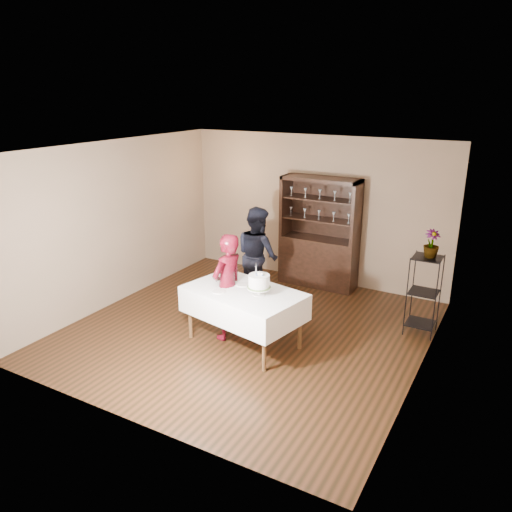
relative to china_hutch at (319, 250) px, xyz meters
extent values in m
plane|color=black|center=(-0.20, -2.25, -0.66)|extent=(5.00, 5.00, 0.00)
plane|color=silver|center=(-0.20, -2.25, 2.04)|extent=(5.00, 5.00, 0.00)
cube|color=brown|center=(-0.20, 0.25, 0.69)|extent=(5.00, 0.02, 2.70)
cube|color=brown|center=(-2.70, -2.25, 0.69)|extent=(0.02, 5.00, 2.70)
cube|color=brown|center=(2.30, -2.25, 0.69)|extent=(0.02, 5.00, 2.70)
cube|color=black|center=(0.00, -0.01, -0.21)|extent=(1.40, 0.48, 0.90)
cube|color=black|center=(0.00, 0.21, 0.79)|extent=(1.40, 0.03, 1.10)
cube|color=black|center=(0.00, -0.01, 1.31)|extent=(1.40, 0.48, 0.06)
cube|color=black|center=(0.00, -0.01, 0.59)|extent=(1.28, 0.42, 0.02)
cube|color=black|center=(0.00, -0.01, 0.96)|extent=(1.28, 0.42, 0.02)
cylinder|color=black|center=(1.88, -1.25, -0.06)|extent=(0.02, 0.02, 1.20)
cylinder|color=black|center=(2.28, -1.25, -0.06)|extent=(0.02, 0.02, 1.20)
cylinder|color=black|center=(1.88, -0.85, -0.06)|extent=(0.02, 0.02, 1.20)
cylinder|color=black|center=(2.28, -0.85, -0.06)|extent=(0.02, 0.02, 1.20)
cube|color=black|center=(2.08, -1.05, -0.51)|extent=(0.40, 0.40, 0.02)
cube|color=black|center=(2.08, -1.05, -0.01)|extent=(0.40, 0.40, 0.01)
cube|color=black|center=(2.08, -1.05, 0.52)|extent=(0.40, 0.40, 0.02)
cube|color=white|center=(-0.05, -2.62, -0.04)|extent=(1.78, 1.30, 0.37)
cylinder|color=#4F341D|center=(-0.81, -2.86, -0.28)|extent=(0.06, 0.06, 0.77)
cylinder|color=#4F341D|center=(0.56, -3.14, -0.28)|extent=(0.06, 0.06, 0.77)
cylinder|color=#4F341D|center=(-0.65, -2.10, -0.28)|extent=(0.06, 0.06, 0.77)
cylinder|color=#4F341D|center=(0.71, -2.38, -0.28)|extent=(0.06, 0.06, 0.77)
imported|color=#3B050D|center=(-0.35, -2.56, 0.12)|extent=(0.46, 0.62, 1.57)
imported|color=black|center=(-0.61, -1.20, 0.16)|extent=(1.00, 0.93, 1.65)
cylinder|color=silver|center=(0.21, -2.64, 0.15)|extent=(0.18, 0.18, 0.01)
cylinder|color=silver|center=(0.21, -2.64, 0.19)|extent=(0.05, 0.05, 0.09)
cylinder|color=silver|center=(0.21, -2.64, 0.24)|extent=(0.32, 0.32, 0.01)
cylinder|color=#4F6F35|center=(0.21, -2.64, 0.26)|extent=(0.32, 0.32, 0.02)
cylinder|color=silver|center=(0.21, -2.64, 0.34)|extent=(0.36, 0.36, 0.18)
sphere|color=#586FBD|center=(0.23, -2.64, 0.44)|extent=(0.02, 0.02, 0.02)
cube|color=silver|center=(0.17, -2.65, 0.49)|extent=(0.02, 0.02, 0.13)
cube|color=black|center=(0.17, -2.65, 0.57)|extent=(0.02, 0.02, 0.05)
cylinder|color=silver|center=(-0.32, -2.83, 0.15)|extent=(0.22, 0.22, 0.01)
cylinder|color=silver|center=(-0.17, -2.45, 0.15)|extent=(0.20, 0.20, 0.01)
imported|color=#4F6F35|center=(2.11, -1.04, 0.72)|extent=(0.32, 0.32, 0.40)
camera|label=1|loc=(3.22, -8.11, 2.80)|focal=35.00mm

